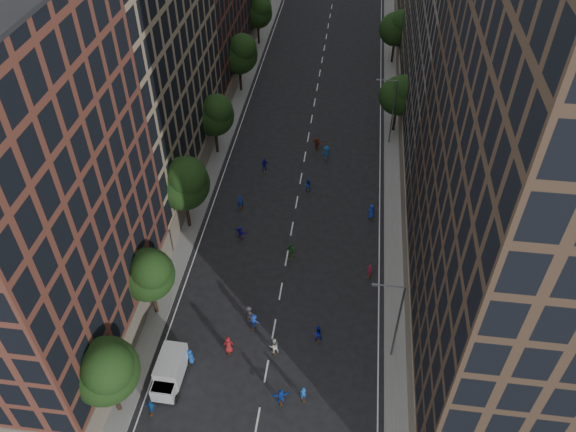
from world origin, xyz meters
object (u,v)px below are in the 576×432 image
Objects in this scene: streetlamp_near at (396,318)px; streetlamp_far at (392,108)px; skater_1 at (303,393)px; skater_2 at (317,333)px; cargo_van at (170,371)px; skater_0 at (190,357)px.

streetlamp_far is at bearing 90.00° from streetlamp_near.
skater_2 is at bearing -119.03° from skater_1.
cargo_van is 2.60× the size of skater_2.
skater_1 is at bearing -167.54° from skater_0.
streetlamp_far is 33.07m from skater_2.
cargo_van is at bearing 82.68° from skater_0.
skater_1 is 6.01m from skater_2.
skater_0 is (-16.97, -2.93, -4.36)m from streetlamp_near.
skater_2 reaches higher than skater_0.
skater_2 reaches higher than skater_1.
cargo_van is 3.01× the size of skater_1.
streetlamp_far is (0.00, 33.00, 0.00)m from streetlamp_near.
skater_0 is at bearing -170.22° from streetlamp_near.
streetlamp_far is 5.94× the size of skater_1.
skater_1 is at bearing -0.48° from cargo_van.
streetlamp_near is 33.00m from streetlamp_far.
skater_1 is (-6.98, -38.15, -4.41)m from streetlamp_far.
streetlamp_near is 1.00× the size of streetlamp_far.
streetlamp_near is 5.94× the size of skater_1.
skater_1 is 0.86× the size of skater_2.
skater_2 is at bearing 172.52° from streetlamp_near.
skater_2 is (-6.35, -32.17, -4.28)m from streetlamp_far.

